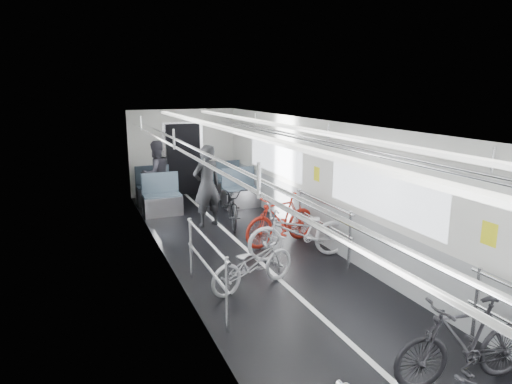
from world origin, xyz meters
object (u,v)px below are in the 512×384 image
bike_right_mid (299,232)px  bike_aisle (232,205)px  bike_right_far (281,219)px  person_standing (207,186)px  bike_left_far (253,263)px  person_seated (156,174)px  bike_right_near (465,342)px

bike_right_mid → bike_aisle: size_ratio=1.12×
bike_right_far → person_standing: person_standing is taller
bike_aisle → bike_left_far: bearing=-89.9°
bike_left_far → bike_right_far: 2.09m
bike_left_far → person_standing: 3.43m
bike_right_mid → person_standing: (-0.95, 2.54, 0.40)m
bike_right_far → person_seated: person_seated is taller
bike_right_near → bike_right_mid: 3.79m
bike_aisle → person_standing: 0.72m
bike_right_near → bike_right_far: (0.10, 4.62, 0.02)m
bike_left_far → person_seated: person_seated is taller
bike_left_far → bike_right_far: bearing=-53.6°
bike_right_far → bike_aisle: bearing=-178.0°
bike_right_mid → person_seated: bearing=-154.2°
bike_aisle → person_seated: 2.58m
bike_right_near → bike_right_far: bike_right_far is taller
bike_right_near → person_seated: bearing=-160.5°
bike_left_far → bike_aisle: (0.82, 3.28, 0.04)m
bike_right_far → bike_left_far: bearing=-49.7°
person_standing → bike_right_near: bearing=84.7°
bike_aisle → bike_right_near: bearing=-72.9°
bike_left_far → bike_right_far: bike_right_far is taller
bike_right_mid → person_seated: (-1.68, 4.65, 0.35)m
person_standing → bike_aisle: bearing=156.5°
bike_right_far → bike_aisle: (-0.43, 1.61, -0.05)m
person_seated → bike_right_mid: bearing=90.2°
person_standing → person_seated: 2.23m
bike_left_far → bike_right_near: bearing=-175.7°
bike_right_far → person_standing: size_ratio=0.92×
person_standing → bike_right_far: bearing=106.6°
person_standing → person_seated: size_ratio=1.06×
bike_right_near → bike_right_far: 4.62m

